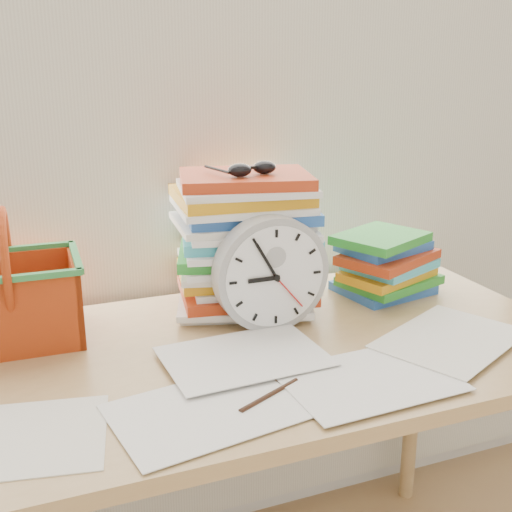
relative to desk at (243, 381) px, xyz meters
name	(u,v)px	position (x,y,z in m)	size (l,w,h in m)	color
curtain	(184,63)	(0.00, 0.38, 0.62)	(2.40, 0.01, 2.50)	silver
desk	(243,381)	(0.00, 0.00, 0.00)	(1.40, 0.70, 0.75)	#AB8550
paper_stack	(248,241)	(0.09, 0.21, 0.23)	(0.33, 0.27, 0.32)	white
clock	(271,273)	(0.09, 0.07, 0.20)	(0.25, 0.25, 0.05)	#9F9F9F
sunglasses	(252,169)	(0.09, 0.18, 0.41)	(0.13, 0.11, 0.03)	black
book_stack	(386,264)	(0.44, 0.17, 0.15)	(0.26, 0.20, 0.15)	white
basket	(9,277)	(-0.43, 0.21, 0.21)	(0.27, 0.21, 0.27)	#C54313
pen	(270,395)	(-0.03, -0.21, 0.08)	(0.01, 0.01, 0.15)	black
scattered_papers	(243,345)	(0.00, 0.00, 0.08)	(1.26, 0.42, 0.02)	white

